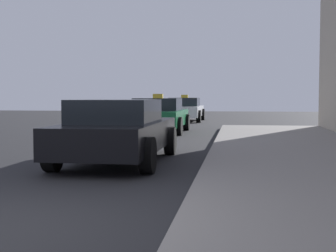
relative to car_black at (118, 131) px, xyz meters
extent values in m
cube|color=black|center=(0.00, 0.05, -0.10)|extent=(1.72, 4.43, 0.55)
cube|color=black|center=(0.00, -0.17, 0.40)|extent=(1.51, 1.99, 0.45)
cylinder|color=black|center=(-0.86, 1.47, -0.33)|extent=(0.22, 0.64, 0.64)
cylinder|color=black|center=(0.86, 1.47, -0.33)|extent=(0.22, 0.64, 0.64)
cylinder|color=black|center=(-0.86, -1.37, -0.33)|extent=(0.22, 0.64, 0.64)
cylinder|color=black|center=(0.86, -1.37, -0.33)|extent=(0.22, 0.64, 0.64)
cube|color=#196638|center=(-0.50, 8.24, -0.10)|extent=(1.79, 4.03, 0.55)
cube|color=black|center=(-0.50, 8.04, 0.40)|extent=(1.57, 1.81, 0.45)
cube|color=yellow|center=(-0.50, 8.04, 0.70)|extent=(0.36, 0.14, 0.16)
cylinder|color=black|center=(-1.39, 9.53, -0.33)|extent=(0.22, 0.64, 0.64)
cylinder|color=black|center=(0.39, 9.53, -0.33)|extent=(0.22, 0.64, 0.64)
cylinder|color=black|center=(-1.39, 6.95, -0.33)|extent=(0.22, 0.64, 0.64)
cylinder|color=black|center=(0.39, 6.95, -0.33)|extent=(0.22, 0.64, 0.64)
cube|color=white|center=(-0.43, 16.72, -0.10)|extent=(1.71, 4.48, 0.55)
cube|color=black|center=(-0.43, 16.49, 0.40)|extent=(1.50, 2.02, 0.45)
cube|color=yellow|center=(-0.43, 16.49, 0.70)|extent=(0.36, 0.14, 0.16)
cylinder|color=black|center=(-1.28, 18.15, -0.33)|extent=(0.22, 0.64, 0.64)
cylinder|color=black|center=(0.42, 18.15, -0.33)|extent=(0.22, 0.64, 0.64)
cylinder|color=black|center=(-1.28, 15.29, -0.33)|extent=(0.22, 0.64, 0.64)
cylinder|color=black|center=(0.42, 15.29, -0.33)|extent=(0.22, 0.64, 0.64)
camera|label=1|loc=(2.37, -9.55, 0.68)|focal=52.14mm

